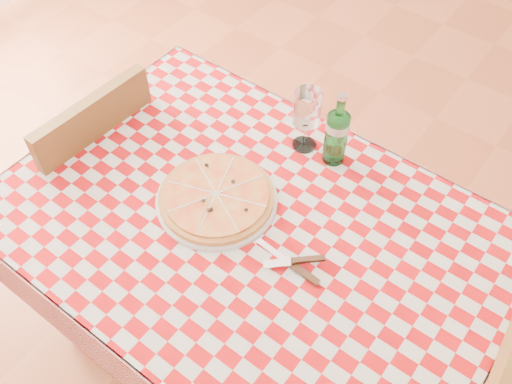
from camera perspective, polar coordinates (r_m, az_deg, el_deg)
dining_table at (r=1.54m, az=-0.75°, el=-5.45°), size 1.20×0.80×0.75m
tablecloth at (r=1.47m, az=-0.79°, el=-3.40°), size 1.30×0.90×0.01m
chair_far at (r=1.98m, az=-15.86°, el=1.78°), size 0.42×0.42×0.88m
pizza_plate at (r=1.50m, az=-3.98°, el=-0.46°), size 0.41×0.41×0.04m
water_bottle at (r=1.54m, az=8.14°, el=6.28°), size 0.08×0.08×0.23m
wine_glass at (r=1.58m, az=5.03°, el=7.14°), size 0.09×0.09×0.20m
cutlery at (r=1.39m, az=3.50°, el=-7.02°), size 0.26×0.25×0.02m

